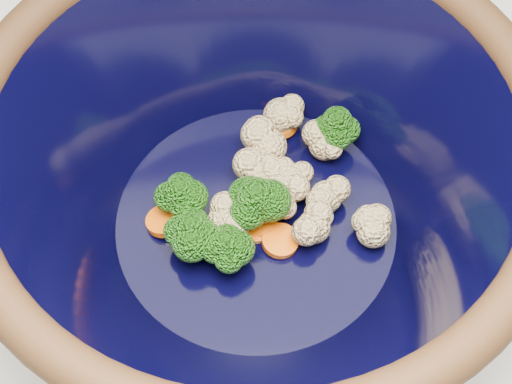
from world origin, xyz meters
The scene contains 2 objects.
mixing_bowl centered at (-0.08, -0.01, 1.00)m, with size 0.50×0.50×0.18m.
vegetable_pile centered at (-0.08, 0.01, 0.96)m, with size 0.19×0.16×0.06m.
Camera 1 is at (-0.09, -0.29, 1.43)m, focal length 50.00 mm.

